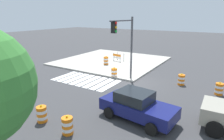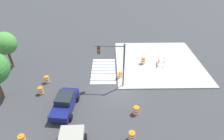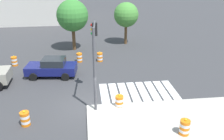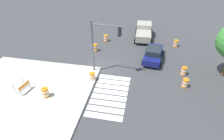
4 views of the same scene
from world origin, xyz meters
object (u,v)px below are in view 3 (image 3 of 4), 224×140
traffic_barrel_near_corner (119,102)px  street_tree_streetside_mid (126,15)px  street_tree_streetside_near (72,16)px  traffic_barrel_far_curb (14,61)px  traffic_barrel_on_sidewalk (185,127)px  traffic_light_pole (94,50)px  traffic_barrel_lane_center (25,119)px  sports_car (52,67)px  traffic_barrel_crosswalk_end (100,57)px  traffic_barrel_median_near (79,57)px

traffic_barrel_near_corner → street_tree_streetside_mid: street_tree_streetside_mid is taller
traffic_barrel_near_corner → street_tree_streetside_near: bearing=104.5°
traffic_barrel_far_curb → street_tree_streetside_mid: size_ratio=0.20×
traffic_barrel_on_sidewalk → traffic_light_pole: 7.20m
traffic_barrel_lane_center → traffic_light_pole: bearing=26.3°
traffic_light_pole → street_tree_streetside_mid: traffic_light_pole is taller
sports_car → traffic_light_pole: size_ratio=0.81×
traffic_barrel_lane_center → traffic_barrel_on_sidewalk: size_ratio=1.00×
traffic_light_pole → traffic_barrel_crosswalk_end: bearing=84.1°
traffic_barrel_on_sidewalk → traffic_barrel_crosswalk_end: bearing=107.5°
traffic_barrel_far_curb → traffic_light_pole: 11.41m
traffic_barrel_far_curb → street_tree_streetside_near: size_ratio=0.18×
sports_car → traffic_barrel_median_near: sports_car is taller
street_tree_streetside_mid → traffic_barrel_on_sidewalk: bearing=-89.1°
traffic_barrel_near_corner → street_tree_streetside_near: street_tree_streetside_near is taller
street_tree_streetside_near → sports_car: bearing=-103.3°
street_tree_streetside_near → street_tree_streetside_mid: (6.29, 1.63, -0.34)m
traffic_barrel_near_corner → traffic_barrel_lane_center: 6.07m
traffic_barrel_far_curb → traffic_barrel_on_sidewalk: size_ratio=1.00×
traffic_barrel_on_sidewalk → traffic_barrel_near_corner: bearing=133.2°
traffic_barrel_far_curb → street_tree_streetside_near: street_tree_streetside_near is taller
traffic_barrel_on_sidewalk → traffic_light_pole: traffic_light_pole is taller
traffic_barrel_crosswalk_end → traffic_barrel_on_sidewalk: traffic_barrel_on_sidewalk is taller
traffic_light_pole → traffic_barrel_near_corner: bearing=-29.1°
traffic_barrel_on_sidewalk → street_tree_streetside_near: (-6.59, 16.52, 3.31)m
traffic_barrel_median_near → traffic_barrel_lane_center: bearing=-106.9°
sports_car → traffic_barrel_far_curb: sports_car is taller
traffic_barrel_far_curb → traffic_barrel_on_sidewalk: (12.23, -12.17, 0.15)m
street_tree_streetside_near → street_tree_streetside_mid: bearing=14.5°
traffic_barrel_near_corner → traffic_light_pole: 3.89m
traffic_barrel_crosswalk_end → traffic_light_pole: bearing=-95.9°
traffic_barrel_crosswalk_end → traffic_barrel_on_sidewalk: 13.00m
traffic_light_pole → street_tree_streetside_near: 12.39m
traffic_barrel_on_sidewalk → street_tree_streetside_near: street_tree_streetside_near is taller
traffic_light_pole → traffic_barrel_on_sidewalk: bearing=-42.0°
sports_car → traffic_barrel_crosswalk_end: size_ratio=4.39×
traffic_barrel_median_near → street_tree_streetside_near: (-0.62, 4.02, 3.46)m
traffic_barrel_median_near → street_tree_streetside_mid: (5.67, 5.65, 3.12)m
street_tree_streetside_near → traffic_barrel_lane_center: bearing=-100.0°
traffic_barrel_lane_center → traffic_barrel_far_curb: bearing=107.2°
traffic_barrel_crosswalk_end → traffic_barrel_median_near: size_ratio=1.00×
sports_car → traffic_barrel_on_sidewalk: bearing=-48.2°
traffic_barrel_far_curb → street_tree_streetside_mid: (11.94, 5.98, 3.12)m
traffic_barrel_crosswalk_end → traffic_barrel_far_curb: 8.32m
traffic_barrel_crosswalk_end → traffic_barrel_far_curb: bearing=-178.4°
street_tree_streetside_near → traffic_barrel_near_corner: bearing=-75.5°
traffic_light_pole → sports_car: bearing=125.2°
traffic_barrel_near_corner → street_tree_streetside_mid: bearing=78.8°
sports_car → street_tree_streetside_mid: bearing=47.9°
sports_car → traffic_barrel_on_sidewalk: 12.46m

